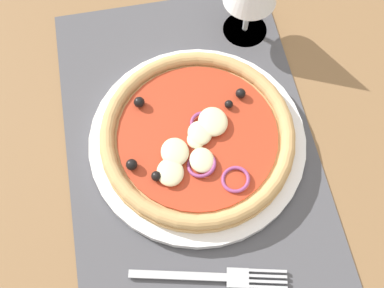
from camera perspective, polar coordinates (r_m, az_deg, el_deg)
ground_plane at (r=61.75cm, az=0.08°, el=-1.88°), size 190.00×140.00×2.40cm
placemat at (r=60.46cm, az=0.08°, el=-1.36°), size 51.29×31.65×0.40cm
plate at (r=60.38cm, az=0.64°, el=0.38°), size 27.50×27.50×1.27cm
pizza at (r=58.78cm, az=0.64°, el=1.02°), size 24.41×24.41×2.68cm
fork at (r=55.83cm, az=3.02°, el=-15.71°), size 5.51×17.88×0.44cm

